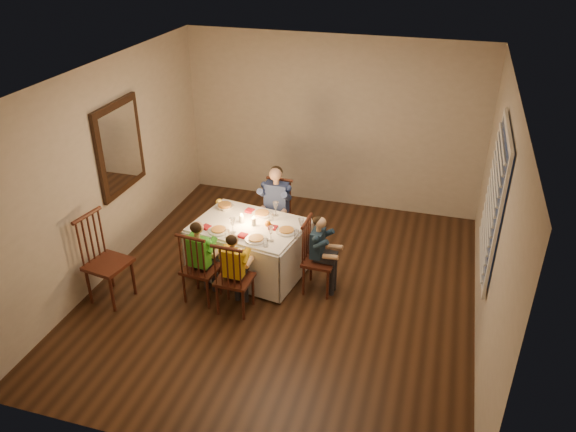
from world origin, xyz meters
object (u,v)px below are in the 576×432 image
(dining_table, at_px, (249,238))
(chair_near_left, at_px, (204,298))
(adult, at_px, (276,245))
(child_teal, at_px, (319,289))
(chair_near_right, at_px, (236,309))
(chair_end, at_px, (319,289))
(child_yellow, at_px, (236,309))
(chair_adult, at_px, (276,245))
(chair_extra, at_px, (114,298))
(serving_bowl, at_px, (225,207))
(child_green, at_px, (204,298))

(dining_table, relative_size, chair_near_left, 1.56)
(adult, bearing_deg, child_teal, -44.76)
(chair_near_right, bearing_deg, chair_end, -140.15)
(child_yellow, bearing_deg, chair_adult, -88.94)
(chair_adult, height_order, chair_extra, chair_extra)
(dining_table, relative_size, child_teal, 1.46)
(chair_near_left, bearing_deg, child_yellow, 174.60)
(chair_extra, bearing_deg, chair_near_right, -71.98)
(chair_end, height_order, serving_bowl, serving_bowl)
(chair_adult, bearing_deg, chair_near_left, -106.81)
(child_yellow, height_order, serving_bowl, serving_bowl)
(chair_extra, distance_m, child_green, 1.07)
(dining_table, distance_m, child_teal, 1.07)
(chair_extra, distance_m, adult, 2.28)
(chair_adult, xyz_separation_m, chair_extra, (-1.50, -1.72, 0.00))
(dining_table, distance_m, chair_adult, 0.88)
(chair_near_right, bearing_deg, serving_bowl, -61.74)
(child_yellow, relative_size, serving_bowl, 4.62)
(chair_near_right, xyz_separation_m, chair_extra, (-1.48, -0.22, 0.00))
(chair_extra, relative_size, serving_bowl, 5.06)
(chair_extra, distance_m, serving_bowl, 1.76)
(chair_extra, bearing_deg, dining_table, -44.17)
(child_green, bearing_deg, chair_end, -150.70)
(chair_near_left, bearing_deg, child_teal, -150.70)
(chair_extra, xyz_separation_m, serving_bowl, (0.94, 1.30, 0.72))
(dining_table, xyz_separation_m, chair_near_left, (-0.34, -0.70, -0.50))
(chair_adult, height_order, child_yellow, child_yellow)
(chair_adult, bearing_deg, child_teal, -44.76)
(chair_near_right, bearing_deg, child_green, -9.24)
(chair_extra, distance_m, child_teal, 2.47)
(chair_adult, height_order, chair_near_right, same)
(chair_near_left, xyz_separation_m, child_yellow, (0.45, -0.09, 0.00))
(chair_end, bearing_deg, dining_table, 83.85)
(chair_adult, height_order, adult, adult)
(adult, height_order, child_yellow, adult)
(chair_near_right, relative_size, chair_extra, 0.86)
(chair_adult, bearing_deg, child_yellow, -89.10)
(chair_end, bearing_deg, adult, 45.66)
(child_green, bearing_deg, chair_near_left, -0.00)
(chair_near_left, relative_size, chair_end, 1.00)
(chair_near_left, distance_m, child_green, 0.00)
(chair_extra, bearing_deg, chair_end, -59.77)
(child_teal, xyz_separation_m, serving_bowl, (-1.37, 0.43, 0.72))
(chair_near_left, bearing_deg, chair_end, -150.70)
(chair_near_right, xyz_separation_m, child_teal, (0.83, 0.65, 0.00))
(chair_end, bearing_deg, chair_near_right, 130.10)
(dining_table, xyz_separation_m, chair_end, (0.94, -0.13, -0.50))
(chair_near_right, bearing_deg, chair_adult, -88.94)
(child_yellow, bearing_deg, adult, -88.94)
(dining_table, bearing_deg, chair_extra, -134.48)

